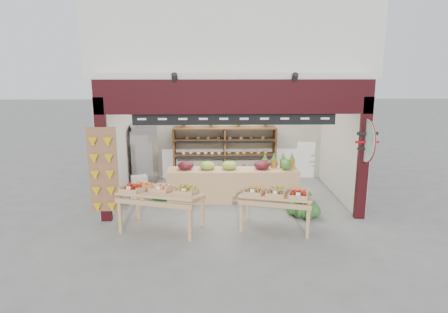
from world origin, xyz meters
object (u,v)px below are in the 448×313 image
at_px(cardboard_stack, 148,191).
at_px(watermelon_pile, 303,205).
at_px(display_table_left, 158,192).
at_px(display_table_right, 276,195).
at_px(refrigerator, 144,156).
at_px(mid_counter, 233,183).
at_px(back_shelving, 225,143).

distance_m(cardboard_stack, watermelon_pile, 3.79).
xyz_separation_m(cardboard_stack, display_table_left, (0.50, -1.77, 0.53)).
height_order(cardboard_stack, display_table_right, display_table_right).
distance_m(refrigerator, mid_counter, 2.70).
distance_m(mid_counter, display_table_left, 2.33).
xyz_separation_m(refrigerator, watermelon_pile, (3.88, -2.28, -0.63)).
bearing_deg(watermelon_pile, back_shelving, 120.75).
bearing_deg(mid_counter, refrigerator, 152.04).
height_order(back_shelving, refrigerator, back_shelving).
distance_m(back_shelving, refrigerator, 2.29).
bearing_deg(watermelon_pile, display_table_left, -168.32).
height_order(back_shelving, display_table_left, back_shelving).
bearing_deg(display_table_left, display_table_right, -1.82).
distance_m(back_shelving, display_table_left, 3.75).
xyz_separation_m(refrigerator, display_table_left, (0.76, -2.92, -0.09)).
distance_m(back_shelving, mid_counter, 1.90).
height_order(back_shelving, cardboard_stack, back_shelving).
distance_m(cardboard_stack, display_table_left, 1.92).
height_order(display_table_left, watermelon_pile, display_table_left).
relative_size(refrigerator, display_table_right, 1.08).
height_order(cardboard_stack, mid_counter, mid_counter).
relative_size(cardboard_stack, watermelon_pile, 1.35).
xyz_separation_m(display_table_left, watermelon_pile, (3.11, 0.64, -0.55)).
bearing_deg(watermelon_pile, cardboard_stack, 162.72).
bearing_deg(back_shelving, mid_counter, -85.26).
distance_m(back_shelving, display_table_right, 3.67).
bearing_deg(mid_counter, watermelon_pile, -34.00).
bearing_deg(refrigerator, display_table_left, -91.53).
relative_size(refrigerator, watermelon_pile, 2.25).
height_order(back_shelving, display_table_right, back_shelving).
relative_size(back_shelving, mid_counter, 0.92).
xyz_separation_m(display_table_right, watermelon_pile, (0.71, 0.72, -0.50)).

